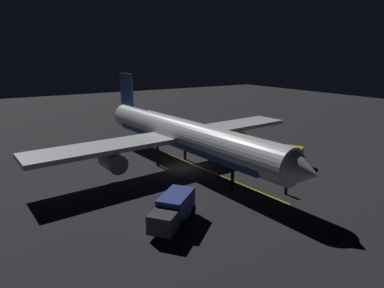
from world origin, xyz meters
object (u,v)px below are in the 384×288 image
traffic_cone_near_left (130,185)px  traffic_cone_near_right (180,177)px  catering_truck (280,154)px  airliner (180,134)px  ground_crew_worker (286,186)px  baggage_truck (174,210)px  traffic_cone_under_wing (246,165)px

traffic_cone_near_left → traffic_cone_near_right: (-5.65, 0.77, 0.00)m
catering_truck → traffic_cone_near_right: catering_truck is taller
airliner → ground_crew_worker: (-4.54, 13.09, -3.26)m
airliner → traffic_cone_near_left: 9.27m
catering_truck → traffic_cone_near_right: size_ratio=11.12×
traffic_cone_near_left → traffic_cone_near_right: same height
baggage_truck → traffic_cone_near_right: size_ratio=10.22×
catering_truck → traffic_cone_under_wing: 4.94m
airliner → catering_truck: airliner is taller
airliner → traffic_cone_under_wing: (-6.73, 4.55, -3.90)m
ground_crew_worker → catering_truck: bearing=-133.3°
airliner → baggage_truck: bearing=57.4°
traffic_cone_near_right → traffic_cone_under_wing: 9.00m
airliner → catering_truck: 13.13m
catering_truck → traffic_cone_near_right: (13.64, -2.13, -0.97)m
catering_truck → traffic_cone_near_left: bearing=-8.5°
catering_truck → airliner: bearing=-27.0°
traffic_cone_near_left → traffic_cone_under_wing: size_ratio=1.00×
baggage_truck → traffic_cone_under_wing: baggage_truck is taller
baggage_truck → traffic_cone_near_left: (-0.01, -9.45, -0.98)m
traffic_cone_near_right → traffic_cone_near_left: bearing=-7.7°
airliner → baggage_truck: airliner is taller
traffic_cone_under_wing → airliner: bearing=-34.1°
airliner → ground_crew_worker: airliner is taller
traffic_cone_near_left → traffic_cone_near_right: size_ratio=1.00×
ground_crew_worker → traffic_cone_near_left: ground_crew_worker is taller
ground_crew_worker → traffic_cone_near_right: (6.77, -9.41, -0.64)m
airliner → baggage_truck: (7.90, 12.37, -2.92)m
baggage_truck → traffic_cone_near_right: 10.42m
baggage_truck → airliner: bearing=-122.6°
airliner → baggage_truck: 14.96m
baggage_truck → catering_truck: bearing=-161.2°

